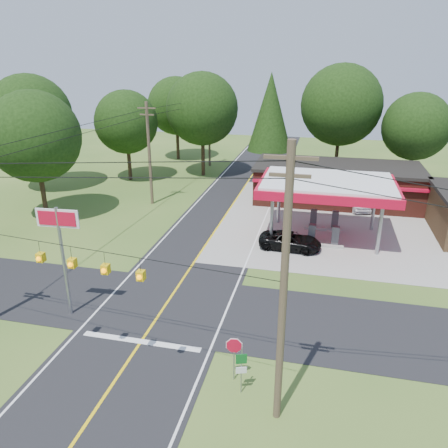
% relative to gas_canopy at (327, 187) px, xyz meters
% --- Properties ---
extents(ground, '(120.00, 120.00, 0.00)m').
position_rel_gas_canopy_xyz_m(ground, '(-9.00, -13.00, -4.27)').
color(ground, '#385B20').
rests_on(ground, ground).
extents(main_highway, '(8.00, 120.00, 0.02)m').
position_rel_gas_canopy_xyz_m(main_highway, '(-9.00, -13.00, -4.26)').
color(main_highway, black).
rests_on(main_highway, ground).
extents(cross_road, '(70.00, 7.00, 0.02)m').
position_rel_gas_canopy_xyz_m(cross_road, '(-9.00, -13.00, -4.25)').
color(cross_road, black).
rests_on(cross_road, ground).
extents(lane_center_yellow, '(0.15, 110.00, 0.00)m').
position_rel_gas_canopy_xyz_m(lane_center_yellow, '(-9.00, -13.00, -4.24)').
color(lane_center_yellow, yellow).
rests_on(lane_center_yellow, main_highway).
extents(gas_canopy, '(10.60, 7.40, 4.88)m').
position_rel_gas_canopy_xyz_m(gas_canopy, '(0.00, 0.00, 0.00)').
color(gas_canopy, gray).
rests_on(gas_canopy, ground).
extents(convenience_store, '(16.40, 7.55, 3.80)m').
position_rel_gas_canopy_xyz_m(convenience_store, '(1.00, 9.98, -2.35)').
color(convenience_store, '#5C231A').
rests_on(convenience_store, ground).
extents(utility_pole_near_right, '(1.80, 0.30, 11.50)m').
position_rel_gas_canopy_xyz_m(utility_pole_near_right, '(-1.50, -20.00, 1.69)').
color(utility_pole_near_right, '#473828').
rests_on(utility_pole_near_right, ground).
extents(utility_pole_far_left, '(1.80, 0.30, 10.00)m').
position_rel_gas_canopy_xyz_m(utility_pole_far_left, '(-17.00, 5.00, 0.93)').
color(utility_pole_far_left, '#473828').
rests_on(utility_pole_far_left, ground).
extents(utility_pole_north, '(0.30, 0.30, 9.50)m').
position_rel_gas_canopy_xyz_m(utility_pole_north, '(-15.50, 22.00, 0.48)').
color(utility_pole_north, '#473828').
rests_on(utility_pole_north, ground).
extents(overhead_beacons, '(17.04, 2.04, 1.03)m').
position_rel_gas_canopy_xyz_m(overhead_beacons, '(-10.00, -19.00, 1.95)').
color(overhead_beacons, black).
rests_on(overhead_beacons, ground).
extents(treeline_backdrop, '(70.27, 51.59, 13.30)m').
position_rel_gas_canopy_xyz_m(treeline_backdrop, '(-8.18, 11.01, 3.22)').
color(treeline_backdrop, '#332316').
rests_on(treeline_backdrop, ground).
extents(suv_car, '(5.05, 5.05, 1.32)m').
position_rel_gas_canopy_xyz_m(suv_car, '(-2.47, -3.00, -3.61)').
color(suv_car, black).
rests_on(suv_car, ground).
extents(sedan_car, '(5.39, 5.39, 1.47)m').
position_rel_gas_canopy_xyz_m(sedan_car, '(3.00, 8.00, -3.53)').
color(sedan_car, white).
rests_on(sedan_car, ground).
extents(big_stop_sign, '(2.42, 0.25, 6.53)m').
position_rel_gas_canopy_xyz_m(big_stop_sign, '(-14.03, -15.01, 0.55)').
color(big_stop_sign, gray).
rests_on(big_stop_sign, ground).
extents(octagonal_stop_sign, '(0.80, 0.15, 2.28)m').
position_rel_gas_canopy_xyz_m(octagonal_stop_sign, '(-3.69, -18.27, -2.57)').
color(octagonal_stop_sign, gray).
rests_on(octagonal_stop_sign, ground).
extents(route_sign_post, '(0.47, 0.18, 2.38)m').
position_rel_gas_canopy_xyz_m(route_sign_post, '(-3.20, -19.02, -2.84)').
color(route_sign_post, gray).
rests_on(route_sign_post, ground).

